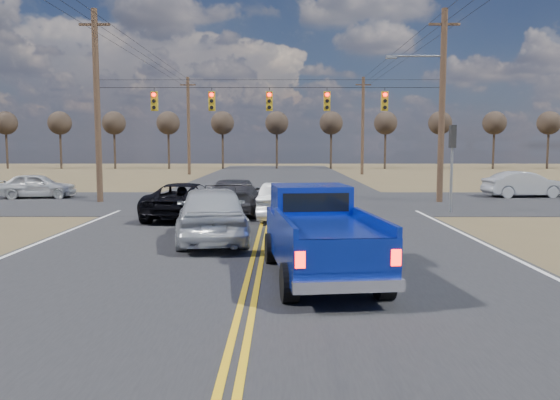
{
  "coord_description": "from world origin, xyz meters",
  "views": [
    {
      "loc": [
        0.65,
        -10.76,
        3.0
      ],
      "look_at": [
        0.6,
        4.22,
        1.5
      ],
      "focal_mm": 35.0,
      "sensor_mm": 36.0,
      "label": 1
    }
  ],
  "objects_px": {
    "black_suv": "(185,200)",
    "white_car_queue": "(286,201)",
    "cross_car_east_near": "(524,184)",
    "pickup_truck": "(319,235)",
    "cross_car_west": "(37,186)",
    "silver_suv": "(212,213)",
    "dgrey_car_queue": "(235,197)"
  },
  "relations": [
    {
      "from": "cross_car_east_near",
      "to": "dgrey_car_queue",
      "type": "bearing_deg",
      "value": 111.02
    },
    {
      "from": "cross_car_west",
      "to": "white_car_queue",
      "type": "bearing_deg",
      "value": -130.81
    },
    {
      "from": "pickup_truck",
      "to": "silver_suv",
      "type": "xyz_separation_m",
      "value": [
        -3.03,
        4.59,
        -0.08
      ]
    },
    {
      "from": "pickup_truck",
      "to": "white_car_queue",
      "type": "bearing_deg",
      "value": 87.48
    },
    {
      "from": "pickup_truck",
      "to": "cross_car_east_near",
      "type": "distance_m",
      "value": 23.48
    },
    {
      "from": "silver_suv",
      "to": "cross_car_west",
      "type": "bearing_deg",
      "value": -58.74
    },
    {
      "from": "black_suv",
      "to": "white_car_queue",
      "type": "bearing_deg",
      "value": 179.57
    },
    {
      "from": "white_car_queue",
      "to": "cross_car_east_near",
      "type": "height_order",
      "value": "white_car_queue"
    },
    {
      "from": "dgrey_car_queue",
      "to": "cross_car_west",
      "type": "bearing_deg",
      "value": -31.16
    },
    {
      "from": "black_suv",
      "to": "cross_car_west",
      "type": "xyz_separation_m",
      "value": [
        -9.98,
        8.54,
        -0.02
      ]
    },
    {
      "from": "black_suv",
      "to": "cross_car_east_near",
      "type": "xyz_separation_m",
      "value": [
        18.08,
        9.21,
        0.01
      ]
    },
    {
      "from": "pickup_truck",
      "to": "cross_car_east_near",
      "type": "bearing_deg",
      "value": 49.08
    },
    {
      "from": "silver_suv",
      "to": "white_car_queue",
      "type": "bearing_deg",
      "value": -122.8
    },
    {
      "from": "pickup_truck",
      "to": "dgrey_car_queue",
      "type": "height_order",
      "value": "pickup_truck"
    },
    {
      "from": "pickup_truck",
      "to": "dgrey_car_queue",
      "type": "bearing_deg",
      "value": 97.61
    },
    {
      "from": "black_suv",
      "to": "dgrey_car_queue",
      "type": "bearing_deg",
      "value": -141.2
    },
    {
      "from": "black_suv",
      "to": "white_car_queue",
      "type": "xyz_separation_m",
      "value": [
        4.14,
        -0.4,
        0.01
      ]
    },
    {
      "from": "dgrey_car_queue",
      "to": "cross_car_east_near",
      "type": "bearing_deg",
      "value": -153.72
    },
    {
      "from": "pickup_truck",
      "to": "cross_car_west",
      "type": "distance_m",
      "value": 23.88
    },
    {
      "from": "pickup_truck",
      "to": "cross_car_east_near",
      "type": "relative_size",
      "value": 1.23
    },
    {
      "from": "white_car_queue",
      "to": "pickup_truck",
      "type": "bearing_deg",
      "value": 102.04
    },
    {
      "from": "white_car_queue",
      "to": "cross_car_east_near",
      "type": "bearing_deg",
      "value": -137.45
    },
    {
      "from": "silver_suv",
      "to": "dgrey_car_queue",
      "type": "bearing_deg",
      "value": -99.64
    },
    {
      "from": "black_suv",
      "to": "dgrey_car_queue",
      "type": "height_order",
      "value": "dgrey_car_queue"
    },
    {
      "from": "white_car_queue",
      "to": "cross_car_east_near",
      "type": "distance_m",
      "value": 16.93
    },
    {
      "from": "cross_car_east_near",
      "to": "pickup_truck",
      "type": "bearing_deg",
      "value": 140.56
    },
    {
      "from": "white_car_queue",
      "to": "cross_car_west",
      "type": "relative_size",
      "value": 1.09
    },
    {
      "from": "pickup_truck",
      "to": "dgrey_car_queue",
      "type": "distance_m",
      "value": 11.83
    },
    {
      "from": "pickup_truck",
      "to": "cross_car_east_near",
      "type": "xyz_separation_m",
      "value": [
        13.24,
        19.38,
        -0.23
      ]
    },
    {
      "from": "black_suv",
      "to": "white_car_queue",
      "type": "distance_m",
      "value": 4.16
    },
    {
      "from": "cross_car_west",
      "to": "cross_car_east_near",
      "type": "distance_m",
      "value": 28.07
    },
    {
      "from": "silver_suv",
      "to": "white_car_queue",
      "type": "height_order",
      "value": "silver_suv"
    }
  ]
}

